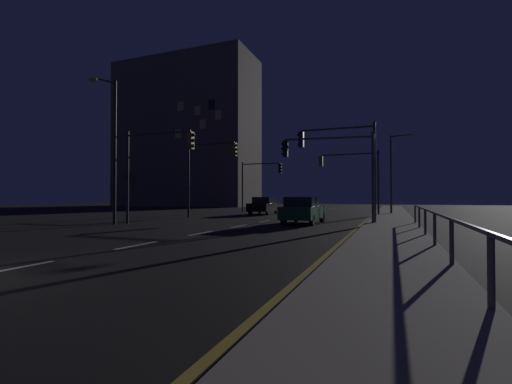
% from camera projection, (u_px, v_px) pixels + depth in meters
% --- Properties ---
extents(ground_plane, '(112.00, 112.00, 0.00)m').
position_uv_depth(ground_plane, '(267.00, 221.00, 22.85)').
color(ground_plane, black).
rests_on(ground_plane, ground).
extents(sidewalk_right, '(2.72, 77.00, 0.14)m').
position_uv_depth(sidewalk_right, '(392.00, 223.00, 20.07)').
color(sidewalk_right, gray).
rests_on(sidewalk_right, ground).
extents(lane_markings_center, '(0.14, 50.00, 0.01)m').
position_uv_depth(lane_markings_center, '(283.00, 218.00, 26.11)').
color(lane_markings_center, silver).
rests_on(lane_markings_center, ground).
extents(lane_edge_line, '(0.14, 53.00, 0.01)m').
position_uv_depth(lane_edge_line, '(368.00, 218.00, 25.31)').
color(lane_edge_line, gold).
rests_on(lane_edge_line, ground).
extents(car, '(1.84, 4.41, 1.57)m').
position_uv_depth(car, '(303.00, 210.00, 20.36)').
color(car, '#14592D').
rests_on(car, ground).
extents(car_oncoming, '(2.04, 4.48, 1.57)m').
position_uv_depth(car_oncoming, '(264.00, 205.00, 31.49)').
color(car_oncoming, black).
rests_on(car_oncoming, ground).
extents(traffic_light_mid_left, '(5.21, 0.35, 5.44)m').
position_uv_depth(traffic_light_mid_left, '(351.00, 169.00, 30.41)').
color(traffic_light_mid_left, '#38383D').
rests_on(traffic_light_mid_left, sidewalk_right).
extents(traffic_light_near_left, '(4.58, 0.39, 5.46)m').
position_uv_depth(traffic_light_near_left, '(156.00, 157.00, 19.92)').
color(traffic_light_near_left, '#38383D').
rests_on(traffic_light_near_left, ground).
extents(traffic_light_near_right, '(5.16, 0.98, 5.03)m').
position_uv_depth(traffic_light_near_right, '(330.00, 158.00, 19.77)').
color(traffic_light_near_right, '#4C4C51').
rests_on(traffic_light_near_right, sidewalk_right).
extents(traffic_light_overhead_east, '(4.40, 0.46, 5.26)m').
position_uv_depth(traffic_light_overhead_east, '(260.00, 176.00, 35.89)').
color(traffic_light_overhead_east, '#4C4C51').
rests_on(traffic_light_overhead_east, ground).
extents(traffic_light_far_right, '(4.56, 0.35, 5.71)m').
position_uv_depth(traffic_light_far_right, '(340.00, 152.00, 20.41)').
color(traffic_light_far_right, '#38383D').
rests_on(traffic_light_far_right, sidewalk_right).
extents(traffic_light_mid_right, '(4.26, 0.35, 5.77)m').
position_uv_depth(traffic_light_mid_right, '(209.00, 163.00, 25.90)').
color(traffic_light_mid_right, '#2D3033').
rests_on(traffic_light_mid_right, ground).
extents(street_lamp_median, '(2.06, 0.82, 6.96)m').
position_uv_depth(street_lamp_median, '(395.00, 165.00, 30.72)').
color(street_lamp_median, '#4C4C51').
rests_on(street_lamp_median, sidewalk_right).
extents(street_lamp_corner, '(0.78, 1.48, 8.24)m').
position_uv_depth(street_lamp_corner, '(111.00, 139.00, 19.71)').
color(street_lamp_corner, '#2D3033').
rests_on(street_lamp_corner, ground).
extents(barrier_fence, '(0.09, 19.02, 0.98)m').
position_uv_depth(barrier_fence, '(435.00, 220.00, 10.30)').
color(barrier_fence, '#59595E').
rests_on(barrier_fence, sidewalk_right).
extents(building_distant, '(24.94, 10.31, 25.70)m').
position_uv_depth(building_distant, '(186.00, 134.00, 62.14)').
color(building_distant, '#6B6056').
rests_on(building_distant, ground).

